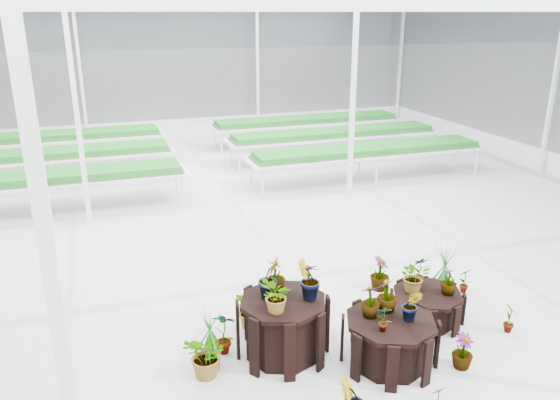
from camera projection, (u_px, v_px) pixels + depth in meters
name	position (u px, v px, depth m)	size (l,w,h in m)	color
ground_plane	(287.00, 286.00, 8.81)	(24.00, 24.00, 0.00)	gray
greenhouse_shell	(288.00, 151.00, 8.07)	(18.00, 24.00, 4.50)	white
steel_frame	(288.00, 151.00, 8.07)	(18.00, 24.00, 4.50)	silver
nursery_benches	(201.00, 156.00, 15.12)	(16.00, 7.00, 0.84)	silver
plinth_tall	(283.00, 327.00, 6.96)	(1.15, 1.15, 0.79)	black
plinth_mid	(389.00, 341.00, 6.81)	(1.17, 1.17, 0.62)	black
plinth_low	(427.00, 307.00, 7.76)	(1.01, 1.01, 0.45)	black
nursery_plants	(326.00, 306.00, 7.22)	(4.72, 3.13, 1.34)	#17611B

